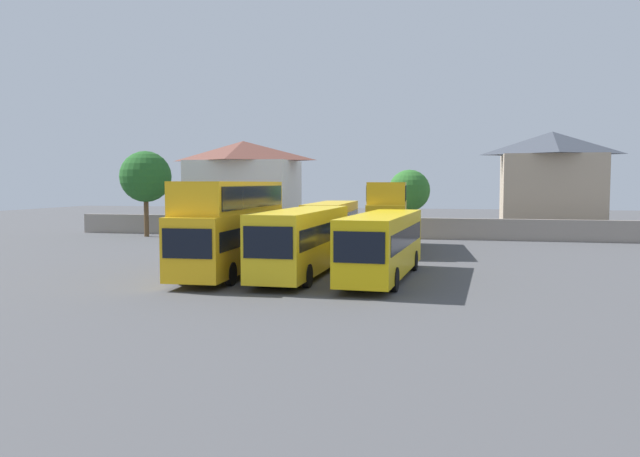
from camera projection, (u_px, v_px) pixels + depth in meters
name	position (u px, v px, depth m)	size (l,w,h in m)	color
ground	(363.00, 244.00, 50.40)	(140.00, 140.00, 0.00)	#4C4C4F
depot_boundary_wall	(372.00, 228.00, 55.53)	(56.00, 0.50, 1.80)	gray
bus_1	(232.00, 222.00, 33.63)	(3.07, 12.01, 4.87)	yellow
bus_2	(303.00, 238.00, 32.84)	(2.63, 11.66, 3.43)	yellow
bus_3	(383.00, 242.00, 31.72)	(2.94, 11.60, 3.26)	yellow
bus_4	(332.00, 223.00, 46.07)	(3.03, 11.03, 3.37)	yellow
bus_5	(388.00, 212.00, 45.50)	(3.45, 11.81, 4.84)	gold
house_terrace_left	(243.00, 185.00, 65.44)	(11.01, 7.43, 9.06)	silver
house_terrace_centre	(551.00, 183.00, 57.61)	(9.03, 7.07, 9.40)	tan
tree_left_of_lot	(146.00, 177.00, 56.76)	(4.54, 4.54, 7.63)	brown
tree_behind_wall	(409.00, 191.00, 57.07)	(3.71, 3.71, 5.98)	brown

